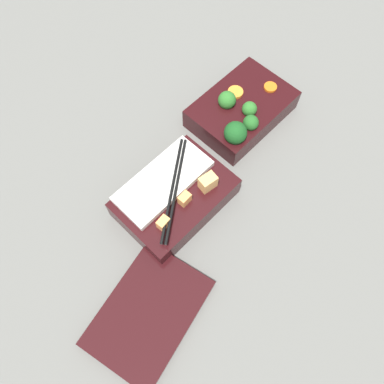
{
  "coord_description": "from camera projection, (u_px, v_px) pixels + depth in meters",
  "views": [
    {
      "loc": [
        0.31,
        0.25,
        0.64
      ],
      "look_at": [
        0.1,
        0.05,
        0.05
      ],
      "focal_mm": 35.0,
      "sensor_mm": 36.0,
      "label": 1
    }
  ],
  "objects": [
    {
      "name": "ground_plane",
      "position": [
        210.0,
        154.0,
        0.75
      ],
      "size": [
        3.0,
        3.0,
        0.0
      ],
      "primitive_type": "plane",
      "color": "slate"
    },
    {
      "name": "bento_tray_vegetable",
      "position": [
        241.0,
        110.0,
        0.76
      ],
      "size": [
        0.2,
        0.14,
        0.08
      ],
      "color": "black",
      "rests_on": "ground_plane"
    },
    {
      "name": "bento_tray_rice",
      "position": [
        174.0,
        196.0,
        0.67
      ],
      "size": [
        0.2,
        0.14,
        0.08
      ],
      "color": "black",
      "rests_on": "ground_plane"
    },
    {
      "name": "bento_lid",
      "position": [
        149.0,
        313.0,
        0.61
      ],
      "size": [
        0.22,
        0.18,
        0.02
      ],
      "primitive_type": "cube",
      "rotation": [
        0.0,
        0.0,
        0.22
      ],
      "color": "black",
      "rests_on": "ground_plane"
    }
  ]
}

